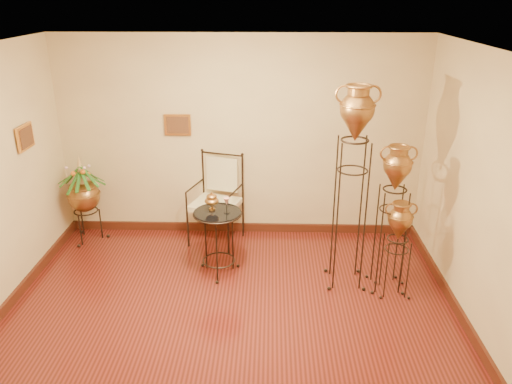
{
  "coord_description": "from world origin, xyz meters",
  "views": [
    {
      "loc": [
        0.42,
        -4.11,
        3.3
      ],
      "look_at": [
        0.25,
        1.3,
        1.1
      ],
      "focal_mm": 35.0,
      "sensor_mm": 36.0,
      "label": 1
    }
  ],
  "objects_px": {
    "amphora_tall": "(351,187)",
    "amphora_mid": "(392,218)",
    "armchair": "(215,201)",
    "side_table": "(218,241)",
    "planter_urn": "(83,193)"
  },
  "relations": [
    {
      "from": "amphora_tall",
      "to": "amphora_mid",
      "type": "relative_size",
      "value": 1.36
    },
    {
      "from": "amphora_tall",
      "to": "armchair",
      "type": "distance_m",
      "value": 2.04
    },
    {
      "from": "armchair",
      "to": "side_table",
      "type": "bearing_deg",
      "value": -64.35
    },
    {
      "from": "amphora_tall",
      "to": "amphora_mid",
      "type": "height_order",
      "value": "amphora_tall"
    },
    {
      "from": "planter_urn",
      "to": "side_table",
      "type": "xyz_separation_m",
      "value": [
        1.94,
        -0.84,
        -0.28
      ]
    },
    {
      "from": "amphora_tall",
      "to": "planter_urn",
      "type": "height_order",
      "value": "amphora_tall"
    },
    {
      "from": "amphora_mid",
      "to": "side_table",
      "type": "height_order",
      "value": "amphora_mid"
    },
    {
      "from": "armchair",
      "to": "side_table",
      "type": "height_order",
      "value": "armchair"
    },
    {
      "from": "armchair",
      "to": "planter_urn",
      "type": "bearing_deg",
      "value": -162.54
    },
    {
      "from": "amphora_tall",
      "to": "amphora_mid",
      "type": "distance_m",
      "value": 0.58
    },
    {
      "from": "amphora_mid",
      "to": "amphora_tall",
      "type": "bearing_deg",
      "value": 168.6
    },
    {
      "from": "amphora_mid",
      "to": "armchair",
      "type": "distance_m",
      "value": 2.41
    },
    {
      "from": "planter_urn",
      "to": "amphora_mid",
      "type": "bearing_deg",
      "value": -15.47
    },
    {
      "from": "amphora_tall",
      "to": "planter_urn",
      "type": "relative_size",
      "value": 1.88
    },
    {
      "from": "side_table",
      "to": "armchair",
      "type": "bearing_deg",
      "value": 98.18
    }
  ]
}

